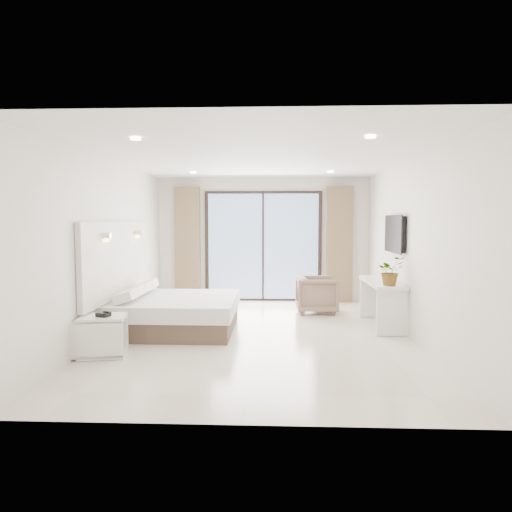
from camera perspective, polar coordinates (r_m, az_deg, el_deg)
The scene contains 8 objects.
ground at distance 7.14m, azimuth 0.23°, elevation -9.89°, with size 6.20×6.20×0.00m, color beige.
room_shell at distance 7.72m, azimuth -1.03°, elevation 3.06°, with size 4.62×6.22×2.72m.
bed at distance 7.53m, azimuth -10.10°, elevation -7.00°, with size 1.92×1.83×0.67m.
nightstand at distance 6.38m, azimuth -18.59°, elevation -9.42°, with size 0.65×0.57×0.52m.
phone at distance 6.26m, azimuth -18.54°, elevation -6.95°, with size 0.16×0.13×0.05m, color black.
console_desk at distance 7.91m, azimuth 15.40°, elevation -4.52°, with size 0.47×1.50×0.77m.
plant at distance 7.33m, azimuth 16.43°, elevation -2.18°, with size 0.40×0.45×0.35m, color #33662D.
armchair at distance 8.86m, azimuth 7.63°, elevation -4.57°, with size 0.75×0.70×0.77m, color #7B6650.
Camera 1 is at (0.26, -6.91, 1.77)m, focal length 32.00 mm.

